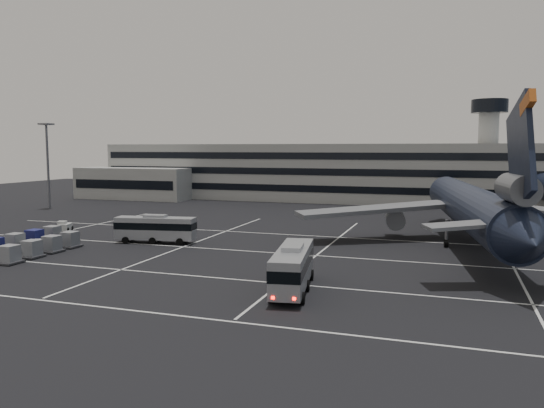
% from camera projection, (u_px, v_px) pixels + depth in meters
% --- Properties ---
extents(ground, '(260.00, 260.00, 0.00)m').
position_uv_depth(ground, '(212.00, 256.00, 64.23)').
color(ground, black).
rests_on(ground, ground).
extents(lane_markings, '(90.00, 55.62, 0.01)m').
position_uv_depth(lane_markings, '(222.00, 255.00, 64.61)').
color(lane_markings, silver).
rests_on(lane_markings, ground).
extents(terminal, '(125.00, 26.00, 24.00)m').
position_uv_depth(terminal, '(323.00, 173.00, 131.47)').
color(terminal, gray).
rests_on(terminal, ground).
extents(hills, '(352.00, 180.00, 44.00)m').
position_uv_depth(hills, '(426.00, 209.00, 219.93)').
color(hills, '#38332B').
rests_on(hills, ground).
extents(lightpole_left, '(2.40, 2.40, 18.28)m').
position_uv_depth(lightpole_left, '(47.00, 154.00, 113.48)').
color(lightpole_left, slate).
rests_on(lightpole_left, ground).
extents(trijet_main, '(47.00, 57.63, 18.08)m').
position_uv_depth(trijet_main, '(471.00, 207.00, 69.92)').
color(trijet_main, black).
rests_on(trijet_main, ground).
extents(bus_near, '(4.67, 12.26, 4.23)m').
position_uv_depth(bus_near, '(293.00, 266.00, 48.20)').
color(bus_near, gray).
rests_on(bus_near, ground).
extents(bus_far, '(11.33, 4.39, 3.90)m').
position_uv_depth(bus_far, '(156.00, 228.00, 72.64)').
color(bus_far, gray).
rests_on(bus_far, ground).
extents(tug_a, '(2.22, 2.83, 1.60)m').
position_uv_depth(tug_a, '(65.00, 226.00, 83.44)').
color(tug_a, '#B9B9B4').
rests_on(tug_a, ground).
extents(tug_b, '(1.95, 2.24, 1.24)m').
position_uv_depth(tug_b, '(41.00, 244.00, 68.83)').
color(tug_b, '#B9B9B4').
rests_on(tug_b, ground).
extents(uld_cluster, '(8.16, 16.24, 2.11)m').
position_uv_depth(uld_cluster, '(27.00, 244.00, 66.28)').
color(uld_cluster, '#2D2D30').
rests_on(uld_cluster, ground).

